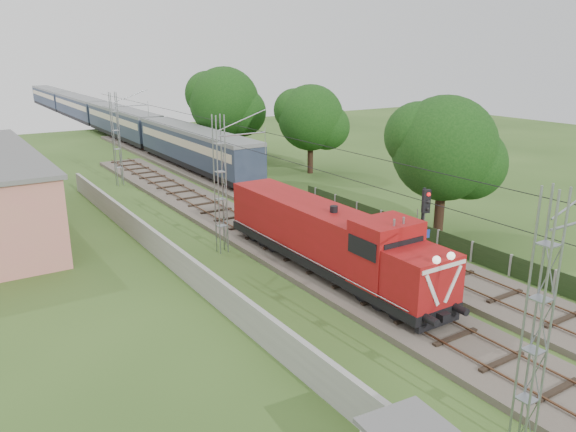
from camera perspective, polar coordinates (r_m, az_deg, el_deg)
ground at (r=25.81m, az=11.76°, el=-10.07°), size 140.00×140.00×0.00m
track_main at (r=30.61m, az=2.60°, el=-4.98°), size 4.20×70.00×0.45m
track_side at (r=43.57m, az=-1.93°, el=1.62°), size 4.20×80.00×0.45m
catenary at (r=32.13m, az=-6.81°, el=3.19°), size 3.31×70.00×8.00m
boundary_wall at (r=31.74m, az=-12.37°, el=-3.47°), size 0.25×40.00×1.50m
fence at (r=32.99m, az=18.18°, el=-3.44°), size 0.12×32.00×1.20m
locomotive at (r=29.01m, az=4.08°, el=-2.21°), size 2.76×15.78×4.01m
coach_rake at (r=87.46m, az=-18.68°, el=9.89°), size 3.04×90.73×3.51m
signal_post at (r=27.64m, az=13.63°, el=-0.49°), size 0.54×0.44×5.15m
tree_a at (r=36.06m, az=15.70°, el=6.52°), size 6.82×6.49×8.83m
tree_b at (r=53.33m, az=2.40°, el=9.88°), size 6.45×6.14×8.36m
tree_c at (r=59.30m, az=-6.40°, el=11.34°), size 7.56×7.20×9.80m
tree_d at (r=64.35m, az=-6.62°, el=10.59°), size 5.98×5.69×7.75m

